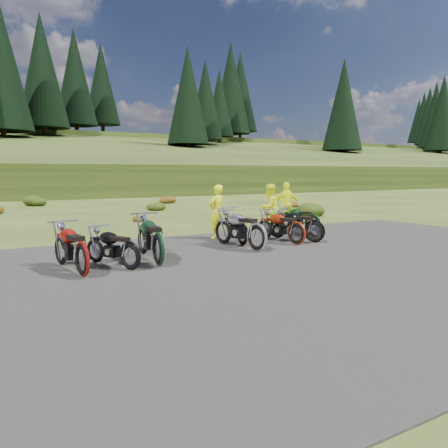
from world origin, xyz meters
TOP-DOWN VIEW (x-y plane):
  - ground at (0.00, 0.00)m, footprint 300.00×300.00m
  - gravel_pad at (0.00, -2.00)m, footprint 20.00×12.00m
  - hill_slope at (0.00, 50.00)m, footprint 300.00×45.97m
  - hill_plateau at (0.00, 110.00)m, footprint 300.00×90.00m
  - conifer_22 at (-3.00, 56.00)m, footprint 7.92×7.92m
  - conifer_23 at (3.00, 62.00)m, footprint 7.48×7.48m
  - conifer_24 at (9.00, 68.00)m, footprint 7.04×7.04m
  - conifer_25 at (15.00, 74.00)m, footprint 6.60×6.60m
  - conifer_26 at (21.00, 49.00)m, footprint 6.16×6.16m
  - conifer_27 at (27.00, 55.00)m, footprint 5.72×5.72m
  - conifer_28 at (33.00, 61.00)m, footprint 5.28×5.28m
  - conifer_29 at (39.00, 67.00)m, footprint 7.92×7.92m
  - conifer_30 at (45.00, 73.00)m, footprint 7.48×7.48m
  - conifer_31 at (51.00, 48.00)m, footprint 7.04×7.04m
  - conifer_32 at (57.00, 54.00)m, footprint 6.60×6.60m
  - conifer_33 at (63.00, 60.00)m, footprint 6.16×6.16m
  - conifer_34 at (69.00, 66.00)m, footprint 5.72×5.72m
  - conifer_35 at (75.00, 72.00)m, footprint 5.28×5.28m
  - conifer_36 at (81.00, 78.00)m, footprint 7.92×7.92m
  - conifer_37 at (87.00, 53.00)m, footprint 7.48×7.48m
  - conifer_38 at (93.00, 59.00)m, footprint 7.04×7.04m
  - conifer_39 at (99.00, 65.00)m, footprint 6.60×6.60m
  - conifer_40 at (105.00, 71.00)m, footprint 6.16×6.16m
  - conifer_41 at (111.00, 77.00)m, footprint 5.72×5.72m
  - shrub_3 at (-3.30, 21.90)m, footprint 1.56×1.56m
  - shrub_4 at (-0.40, 9.20)m, footprint 0.77×0.77m
  - shrub_5 at (2.50, 14.50)m, footprint 1.03×1.03m
  - shrub_6 at (5.40, 19.80)m, footprint 1.30×1.30m
  - shrub_7 at (8.30, 7.10)m, footprint 1.56×1.56m
  - shrub_8 at (11.20, 12.40)m, footprint 0.77×0.77m
  - motorcycle_0 at (-3.92, -0.56)m, footprint 1.38×2.02m
  - motorcycle_1 at (-5.04, -0.67)m, footprint 1.04×2.30m
  - motorcycle_2 at (-3.17, -0.44)m, footprint 1.00×2.41m
  - motorcycle_3 at (0.03, -0.00)m, footprint 1.13×2.44m
  - motorcycle_4 at (0.22, 1.07)m, footprint 0.85×2.08m
  - motorcycle_5 at (2.56, 0.38)m, footprint 1.45×2.21m
  - motorcycle_6 at (1.77, 0.33)m, footprint 1.08×2.17m
  - motorcycle_7 at (4.29, 2.44)m, footprint 1.28×2.00m
  - person_middle at (0.25, 2.77)m, footprint 0.78×0.64m
  - person_right_a at (2.73, 3.13)m, footprint 1.03×0.89m
  - person_right_b at (4.27, 4.04)m, footprint 1.19×0.85m

SIDE VIEW (x-z plane):
  - ground at x=0.00m, z-range 0.00..0.00m
  - gravel_pad at x=0.00m, z-range -0.02..0.02m
  - hill_slope at x=0.00m, z-range -4.69..4.69m
  - hill_plateau at x=0.00m, z-range -4.59..4.59m
  - motorcycle_0 at x=-3.92m, z-range -0.50..0.50m
  - motorcycle_1 at x=-5.04m, z-range -0.58..0.58m
  - motorcycle_2 at x=-3.17m, z-range -0.62..0.62m
  - motorcycle_3 at x=0.03m, z-range -0.62..0.62m
  - motorcycle_4 at x=0.22m, z-range -0.53..0.53m
  - motorcycle_5 at x=2.56m, z-range -0.55..0.55m
  - motorcycle_6 at x=1.77m, z-range -0.54..0.54m
  - motorcycle_7 at x=4.29m, z-range -0.50..0.50m
  - shrub_4 at x=-0.40m, z-range 0.00..0.45m
  - shrub_8 at x=11.20m, z-range 0.00..0.45m
  - shrub_5 at x=2.50m, z-range 0.00..0.61m
  - shrub_6 at x=5.40m, z-range 0.00..0.77m
  - shrub_3 at x=-3.30m, z-range 0.00..0.92m
  - shrub_7 at x=8.30m, z-range 0.00..0.92m
  - person_right_a at x=2.73m, z-range 0.00..1.84m
  - person_middle at x=0.25m, z-range 0.00..1.85m
  - person_right_b at x=4.27m, z-range 0.00..1.87m
  - conifer_26 at x=21.00m, z-range 5.37..21.37m
  - conifer_27 at x=27.00m, z-range 6.56..21.56m
  - conifer_31 at x=51.00m, z-range 5.18..23.18m
  - conifer_28 at x=33.00m, z-range 7.76..21.76m
  - conifer_32 at x=57.00m, z-range 6.37..23.37m
  - conifer_33 at x=63.00m, z-range 7.56..23.56m
  - conifer_37 at x=87.00m, z-range 6.17..25.17m
  - conifer_34 at x=69.00m, z-range 8.76..23.76m
  - conifer_38 at x=93.00m, z-range 7.37..25.37m
  - conifer_22 at x=-3.00m, z-range 6.77..26.77m
  - conifer_35 at x=75.00m, z-range 9.95..23.95m
  - conifer_39 at x=99.00m, z-range 8.56..25.56m
  - conifer_23 at x=3.00m, z-range 7.97..26.97m
  - conifer_41 at x=111.00m, z-range 10.15..25.15m
  - conifer_40 at x=105.00m, z-range 9.76..25.76m
  - conifer_24 at x=9.00m, z-range 9.16..27.16m
  - conifer_25 at x=15.00m, z-range 10.16..27.16m
  - conifer_29 at x=39.00m, z-range 8.97..28.97m
  - conifer_30 at x=45.00m, z-range 10.16..29.16m
  - conifer_36 at x=81.00m, z-range 10.16..30.16m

